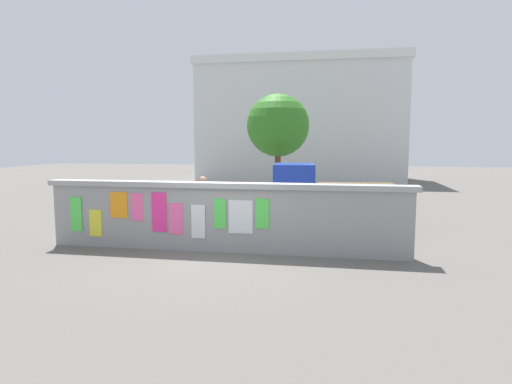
# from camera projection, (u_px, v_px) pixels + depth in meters

# --- Properties ---
(ground) EXTENTS (60.00, 60.00, 0.00)m
(ground) POSITION_uv_depth(u_px,v_px,m) (273.00, 204.00, 17.97)
(ground) COLOR #605B56
(poster_wall) EXTENTS (8.53, 0.42, 1.59)m
(poster_wall) POSITION_uv_depth(u_px,v_px,m) (223.00, 216.00, 10.06)
(poster_wall) COLOR gray
(poster_wall) RESTS_ON ground
(auto_rickshaw_truck) EXTENTS (3.71, 1.79, 1.85)m
(auto_rickshaw_truck) POSITION_uv_depth(u_px,v_px,m) (327.00, 196.00, 13.17)
(auto_rickshaw_truck) COLOR black
(auto_rickshaw_truck) RESTS_ON ground
(motorcycle) EXTENTS (1.90, 0.56, 0.87)m
(motorcycle) POSITION_uv_depth(u_px,v_px,m) (214.00, 211.00, 13.10)
(motorcycle) COLOR black
(motorcycle) RESTS_ON ground
(bicycle_near) EXTENTS (1.71, 0.44, 0.95)m
(bicycle_near) POSITION_uv_depth(u_px,v_px,m) (231.00, 202.00, 15.69)
(bicycle_near) COLOR black
(bicycle_near) RESTS_ON ground
(person_walking) EXTENTS (0.47, 0.47, 1.62)m
(person_walking) POSITION_uv_depth(u_px,v_px,m) (203.00, 201.00, 11.46)
(person_walking) COLOR #BF6626
(person_walking) RESTS_ON ground
(tree_roadside) EXTENTS (2.94, 2.94, 4.75)m
(tree_roadside) POSITION_uv_depth(u_px,v_px,m) (278.00, 126.00, 20.80)
(tree_roadside) COLOR brown
(tree_roadside) RESTS_ON ground
(building_background) EXTENTS (13.40, 6.40, 7.84)m
(building_background) POSITION_uv_depth(u_px,v_px,m) (301.00, 121.00, 29.73)
(building_background) COLOR silver
(building_background) RESTS_ON ground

